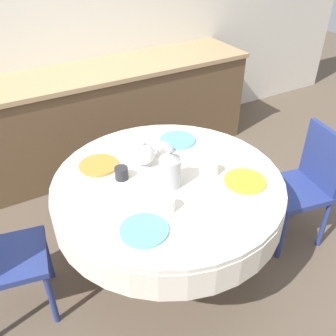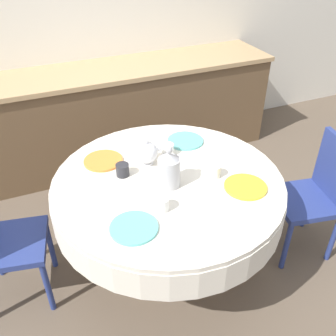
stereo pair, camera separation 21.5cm
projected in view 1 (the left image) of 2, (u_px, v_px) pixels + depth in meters
The scene contains 15 objects.
ground_plane at pixel (168, 266), 2.63m from camera, with size 12.00×12.00×0.00m, color brown.
wall_back at pixel (60, 18), 3.22m from camera, with size 7.00×0.05×2.60m.
kitchen_counter at pixel (85, 121), 3.46m from camera, with size 3.24×0.64×0.92m.
dining_table at pixel (168, 195), 2.27m from camera, with size 1.37×1.37×0.76m.
chair_left at pixel (305, 181), 2.63m from camera, with size 0.47×0.47×0.88m.
plate_near_left at pixel (144, 230), 1.84m from camera, with size 0.24×0.24×0.01m, color #60BCB7.
cup_near_left at pixel (168, 204), 1.95m from camera, with size 0.08×0.08×0.08m, color white.
plate_near_right at pixel (245, 181), 2.17m from camera, with size 0.24×0.24×0.01m, color yellow.
cup_near_right at pixel (212, 168), 2.23m from camera, with size 0.08×0.08×0.08m, color white.
plate_far_left at pixel (99, 165), 2.31m from camera, with size 0.24×0.24×0.01m, color orange.
cup_far_left at pixel (121, 173), 2.18m from camera, with size 0.08×0.08×0.08m, color #28282D.
plate_far_right at pixel (178, 140), 2.56m from camera, with size 0.24×0.24×0.01m, color #60BCB7.
cup_far_right at pixel (162, 150), 2.40m from camera, with size 0.08×0.08×0.08m, color white.
coffee_carafe at pixel (170, 170), 2.09m from camera, with size 0.13×0.13×0.26m.
teapot at pixel (144, 154), 2.28m from camera, with size 0.19×0.14×0.18m.
Camera 1 is at (-0.89, -1.53, 2.06)m, focal length 40.00 mm.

